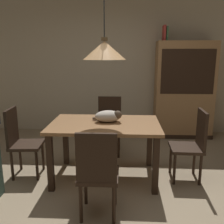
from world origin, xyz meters
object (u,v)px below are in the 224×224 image
Objects in this scene: dining_table at (105,131)px; cat_sleeping at (109,116)px; chair_left_side at (20,139)px; chair_right_side at (193,142)px; book_red_tall at (164,33)px; chair_near_front at (98,171)px; pendant_lamp at (104,50)px; hutch_bookcase at (184,92)px; book_green_slim at (167,34)px; chair_far_back at (109,123)px.

dining_table is 0.19m from cat_sleeping.
chair_left_side is at bearing -176.58° from cat_sleeping.
chair_right_side reaches higher than cat_sleeping.
book_red_tall is (-0.17, 1.82, 1.48)m from chair_right_side.
chair_left_side is (-1.13, -0.01, -0.14)m from dining_table.
chair_near_front is 0.72× the size of pendant_lamp.
chair_near_front is at bearing -117.34° from hutch_bookcase.
chair_right_side is 3.32× the size of book_red_tall.
book_red_tall is at bearing 180.00° from book_green_slim.
hutch_bookcase is at bearing 35.83° from chair_left_side.
chair_far_back is at bearing -135.78° from book_red_tall.
book_red_tall reaches higher than chair_far_back.
chair_far_back is at bearing 90.02° from pendant_lamp.
chair_right_side is at bearing 37.86° from chair_near_front.
book_green_slim is at bearing 179.77° from hutch_bookcase.
hutch_bookcase is (1.39, 2.69, 0.38)m from chair_near_front.
chair_left_side is at bearing -141.89° from chair_far_back.
chair_left_side is 1.61m from pendant_lamp.
chair_near_front is 3.05m from hutch_bookcase.
chair_right_side is 2.35× the size of cat_sleeping.
chair_near_front is 3.23m from book_green_slim.
book_red_tall is (0.96, 1.82, 0.33)m from pendant_lamp.
book_green_slim is (1.01, 0.94, 1.47)m from chair_far_back.
book_green_slim is at bearing 61.12° from cat_sleeping.
chair_far_back is 2.01m from book_green_slim.
chair_right_side is 1.87m from hutch_bookcase.
chair_far_back is at bearing 90.02° from dining_table.
hutch_bookcase is at bearing 52.48° from dining_table.
chair_near_front is at bearing -92.74° from cat_sleeping.
chair_near_front is 1.43m from chair_right_side.
chair_far_back is 3.58× the size of book_green_slim.
cat_sleeping is (-1.08, 0.07, 0.32)m from chair_right_side.
hutch_bookcase is (1.39, 1.81, 0.24)m from dining_table.
cat_sleeping is 0.30× the size of pendant_lamp.
book_red_tall is 0.05m from book_green_slim.
dining_table is 1.01m from pendant_lamp.
book_red_tall is at bearing 44.22° from chair_far_back.
book_red_tall is at bearing 179.80° from hutch_bookcase.
book_red_tall is at bearing 70.34° from chair_near_front.
pendant_lamp is 0.70× the size of hutch_bookcase.
book_red_tall reaches higher than hutch_bookcase.
chair_right_side is 0.50× the size of hutch_bookcase.
book_red_tall is (0.92, 1.75, 1.16)m from cat_sleeping.
chair_far_back is 2.00m from book_red_tall.
chair_far_back is 1.45m from pendant_lamp.
chair_right_side is 1.61m from pendant_lamp.
pendant_lamp is 5.00× the size of book_green_slim.
pendant_lamp is (0.00, -0.88, 1.15)m from chair_far_back.
chair_near_front is at bearing -37.69° from chair_left_side.
dining_table is at bearing 179.92° from chair_right_side.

